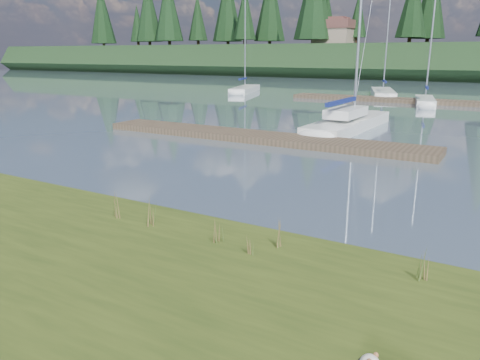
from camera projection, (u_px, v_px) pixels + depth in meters
The scene contains 20 objects.
ground at pixel (426, 103), 37.02m from camera, with size 200.00×200.00×0.00m, color slate.
bank at pixel (14, 309), 6.98m from camera, with size 60.00×9.00×0.35m, color #3D4D18.
ridge at pixel (476, 62), 72.18m from camera, with size 200.00×20.00×5.00m, color #1A3118.
sailboat_main at pixel (353, 120), 24.83m from camera, with size 2.18×9.55×13.59m.
dock_near at pixel (256, 137), 21.43m from camera, with size 16.00×2.00×0.30m, color #4C3D2C.
dock_far at pixel (454, 103), 36.01m from camera, with size 26.00×2.20×0.30m, color #4C3D2C.
sailboat_bg_0 at pixel (247, 89), 47.84m from camera, with size 3.84×8.25×11.77m.
sailboat_bg_1 at pixel (382, 92), 43.94m from camera, with size 4.46×9.28×13.53m.
sailboat_bg_2 at pixel (425, 100), 36.09m from camera, with size 2.54×6.57×9.86m.
weed_0 at pixel (151, 212), 9.80m from camera, with size 0.17×0.14×0.68m.
weed_1 at pixel (218, 232), 8.92m from camera, with size 0.17×0.14×0.50m.
weed_2 at pixel (282, 234), 8.70m from camera, with size 0.17×0.14×0.61m.
weed_3 at pixel (119, 206), 10.29m from camera, with size 0.17×0.14×0.63m.
weed_4 at pixel (252, 244), 8.40m from camera, with size 0.17×0.14×0.48m.
weed_5 at pixel (423, 263), 7.44m from camera, with size 0.17×0.14×0.67m.
mud_lip at pixel (189, 225), 10.68m from camera, with size 60.00×0.50×0.14m, color #33281C.
conifer_0 at pixel (168, 6), 91.29m from camera, with size 5.72×5.72×14.15m.
conifer_1 at pixel (245, 12), 87.68m from camera, with size 4.40×4.40×11.30m.
conifer_3 at pixel (413, 1), 73.79m from camera, with size 4.84×4.84×12.25m.
house_0 at pixel (334, 32), 79.12m from camera, with size 6.30×5.30×4.65m.
Camera 1 is at (6.07, -9.67, 3.87)m, focal length 35.00 mm.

